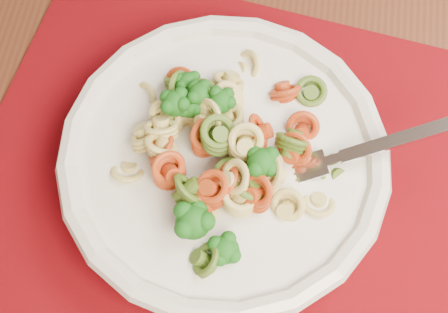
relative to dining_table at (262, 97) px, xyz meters
The scene contains 5 objects.
dining_table is the anchor object (origin of this frame).
placemat 0.16m from the dining_table, 71.09° to the right, with size 0.46×0.36×0.00m, color #65040C.
pasta_bowl 0.18m from the dining_table, 77.24° to the right, with size 0.28×0.28×0.05m.
pasta_broccoli_heap 0.19m from the dining_table, 77.24° to the right, with size 0.23×0.23×0.06m, color #E7D472, non-canonical shape.
fork 0.20m from the dining_table, 47.68° to the right, with size 0.19×0.02×0.01m, color silver, non-canonical shape.
Camera 1 is at (-0.58, -0.13, 1.22)m, focal length 50.00 mm.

